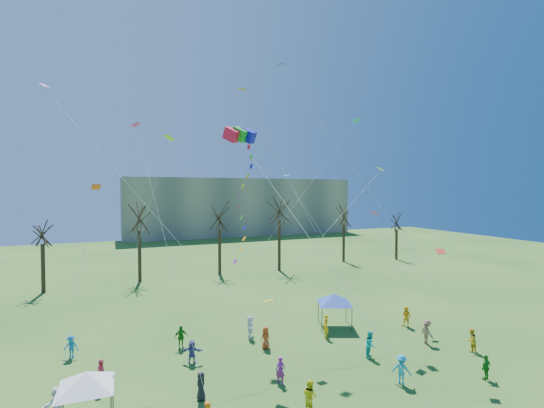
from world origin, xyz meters
name	(u,v)px	position (x,y,z in m)	size (l,w,h in m)	color
distant_building	(240,207)	(22.00, 82.00, 7.50)	(60.00, 14.00, 15.00)	gray
bare_tree_row	(208,224)	(1.98, 35.40, 7.28)	(70.26, 8.23, 11.60)	black
big_box_kite	(248,205)	(-1.69, 8.37, 10.85)	(3.26, 7.91, 19.12)	#F21134
canopy_tent_white	(86,380)	(-11.51, 4.93, 2.34)	(3.69, 3.69, 2.77)	#3F3F44
canopy_tent_blue	(335,299)	(7.48, 11.89, 2.45)	(3.54, 3.54, 2.89)	#3F3F44
festival_crowd	(283,354)	(0.22, 6.85, 0.87)	(28.07, 14.76, 1.86)	red
small_kites_aloft	(264,170)	(0.76, 11.46, 13.40)	(30.21, 17.09, 34.14)	#EC470C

